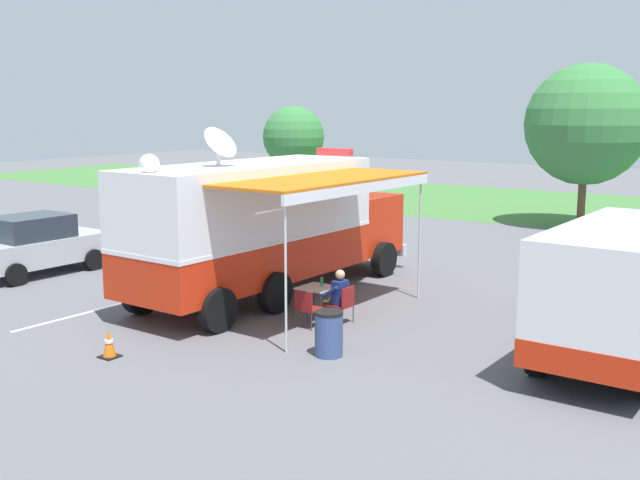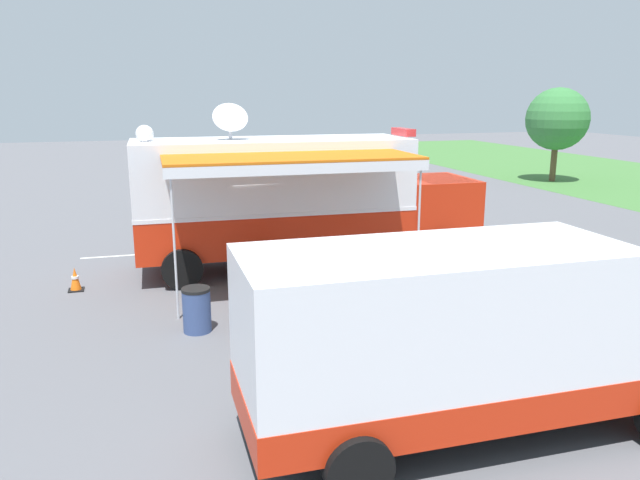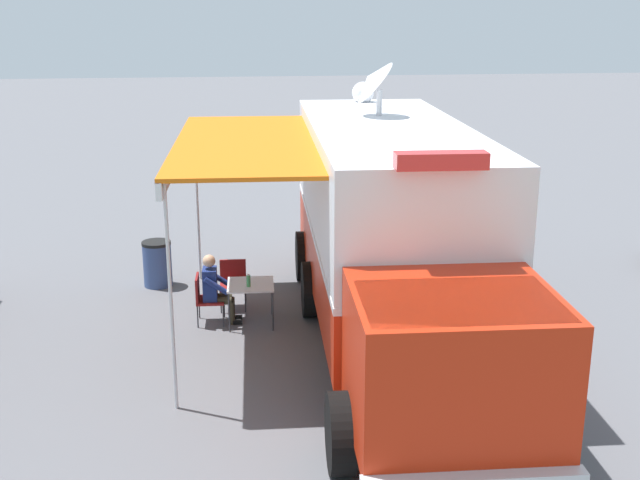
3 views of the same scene
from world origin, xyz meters
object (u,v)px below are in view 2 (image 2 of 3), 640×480
(trash_bin, at_px, (197,310))
(support_truck, at_px, (469,339))
(water_bottle, at_px, (287,260))
(folding_chair_at_table, at_px, (285,284))
(car_behind_truck, at_px, (200,197))
(folding_chair_beside_table, at_px, (248,280))
(command_truck, at_px, (300,197))
(folding_table, at_px, (281,267))
(seated_responder, at_px, (284,275))
(traffic_cone, at_px, (75,279))

(trash_bin, height_order, support_truck, support_truck)
(water_bottle, xyz_separation_m, folding_chair_at_table, (0.76, -0.24, -0.32))
(car_behind_truck, bearing_deg, folding_chair_beside_table, -0.18)
(command_truck, distance_m, folding_chair_at_table, 3.57)
(folding_table, height_order, folding_chair_at_table, folding_chair_at_table)
(water_bottle, distance_m, support_truck, 6.70)
(water_bottle, relative_size, folding_chair_at_table, 0.26)
(command_truck, relative_size, seated_responder, 7.65)
(command_truck, bearing_deg, folding_chair_beside_table, -37.37)
(folding_chair_at_table, bearing_deg, traffic_cone, -118.96)
(folding_chair_at_table, distance_m, traffic_cone, 5.27)
(command_truck, height_order, folding_table, command_truck)
(folding_chair_at_table, height_order, traffic_cone, folding_chair_at_table)
(folding_chair_beside_table, distance_m, trash_bin, 1.98)
(folding_chair_at_table, bearing_deg, seated_responder, 178.17)
(folding_table, distance_m, folding_chair_beside_table, 0.92)
(folding_table, relative_size, folding_chair_beside_table, 0.95)
(folding_chair_at_table, xyz_separation_m, folding_chair_beside_table, (-0.50, -0.75, 0.00))
(trash_bin, xyz_separation_m, traffic_cone, (-3.53, -2.53, -0.18))
(seated_responder, bearing_deg, folding_chair_at_table, -1.83)
(water_bottle, height_order, traffic_cone, water_bottle)
(command_truck, xyz_separation_m, water_bottle, (2.28, -0.96, -1.11))
(seated_responder, xyz_separation_m, traffic_cone, (-2.36, -4.61, -0.37))
(command_truck, bearing_deg, car_behind_truck, -165.31)
(folding_chair_at_table, bearing_deg, command_truck, 158.52)
(command_truck, height_order, traffic_cone, command_truck)
(seated_responder, bearing_deg, traffic_cone, -117.10)
(folding_table, bearing_deg, water_bottle, 74.77)
(water_bottle, height_order, support_truck, support_truck)
(command_truck, distance_m, car_behind_truck, 7.63)
(folding_table, xyz_separation_m, traffic_cone, (-1.75, -4.71, -0.39))
(traffic_cone, distance_m, car_behind_truck, 8.74)
(command_truck, xyz_separation_m, car_behind_truck, (-7.31, -1.92, -1.06))
(water_bottle, xyz_separation_m, traffic_cone, (-1.78, -4.84, -0.55))
(water_bottle, relative_size, trash_bin, 0.25)
(folding_table, xyz_separation_m, support_truck, (6.66, 1.03, 0.71))
(folding_table, bearing_deg, command_truck, 154.01)
(support_truck, height_order, car_behind_truck, support_truck)
(trash_bin, xyz_separation_m, car_behind_truck, (-11.33, 1.35, 0.42))
(folding_chair_at_table, height_order, car_behind_truck, car_behind_truck)
(car_behind_truck, bearing_deg, water_bottle, 5.66)
(car_behind_truck, bearing_deg, folding_chair_at_table, 3.95)
(folding_table, height_order, trash_bin, trash_bin)
(command_truck, distance_m, trash_bin, 5.39)
(folding_table, distance_m, water_bottle, 0.21)
(trash_bin, bearing_deg, command_truck, 140.94)
(folding_chair_at_table, xyz_separation_m, support_truck, (5.86, 1.13, 0.87))
(command_truck, xyz_separation_m, support_truck, (8.91, -0.07, -0.56))
(folding_table, distance_m, seated_responder, 0.62)
(folding_chair_at_table, distance_m, folding_chair_beside_table, 0.90)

